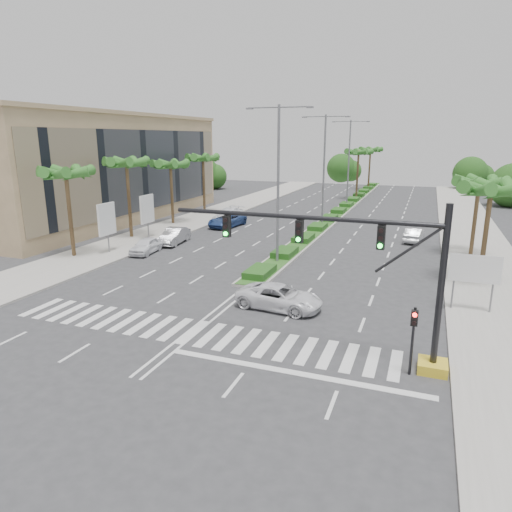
# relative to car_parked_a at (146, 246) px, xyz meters

# --- Properties ---
(ground) EXTENTS (160.00, 160.00, 0.00)m
(ground) POSITION_rel_car_parked_a_xyz_m (11.60, -13.22, -0.67)
(ground) COLOR #333335
(ground) RESTS_ON ground
(footpath_right) EXTENTS (6.00, 120.00, 0.15)m
(footpath_right) POSITION_rel_car_parked_a_xyz_m (26.80, 6.78, -0.60)
(footpath_right) COLOR gray
(footpath_right) RESTS_ON ground
(footpath_left) EXTENTS (6.00, 120.00, 0.15)m
(footpath_left) POSITION_rel_car_parked_a_xyz_m (-3.60, 6.78, -0.60)
(footpath_left) COLOR gray
(footpath_left) RESTS_ON ground
(median) EXTENTS (2.20, 75.00, 0.20)m
(median) POSITION_rel_car_parked_a_xyz_m (11.60, 31.78, -0.57)
(median) COLOR gray
(median) RESTS_ON ground
(median_grass) EXTENTS (1.80, 75.00, 0.04)m
(median_grass) POSITION_rel_car_parked_a_xyz_m (11.60, 31.78, -0.45)
(median_grass) COLOR #244E1B
(median_grass) RESTS_ON median
(building) EXTENTS (12.00, 36.00, 12.00)m
(building) POSITION_rel_car_parked_a_xyz_m (-14.40, 12.78, 5.33)
(building) COLOR tan
(building) RESTS_ON ground
(signal_gantry) EXTENTS (12.60, 1.20, 7.20)m
(signal_gantry) POSITION_rel_car_parked_a_xyz_m (20.87, -13.22, 2.79)
(signal_gantry) COLOR gold
(signal_gantry) RESTS_ON ground
(pedestrian_signal) EXTENTS (0.28, 0.36, 3.00)m
(pedestrian_signal) POSITION_rel_car_parked_a_xyz_m (22.20, -13.90, 1.37)
(pedestrian_signal) COLOR black
(pedestrian_signal) RESTS_ON ground
(direction_sign) EXTENTS (2.70, 0.11, 3.40)m
(direction_sign) POSITION_rel_car_parked_a_xyz_m (25.10, -5.23, 1.78)
(direction_sign) COLOR slate
(direction_sign) RESTS_ON ground
(billboard_near) EXTENTS (0.18, 2.10, 4.35)m
(billboard_near) POSITION_rel_car_parked_a_xyz_m (-2.90, -1.22, 2.29)
(billboard_near) COLOR slate
(billboard_near) RESTS_ON ground
(billboard_far) EXTENTS (0.18, 2.10, 4.35)m
(billboard_far) POSITION_rel_car_parked_a_xyz_m (-2.90, 4.78, 2.29)
(billboard_far) COLOR slate
(billboard_far) RESTS_ON ground
(palm_left_near) EXTENTS (4.57, 4.68, 7.55)m
(palm_left_near) POSITION_rel_car_parked_a_xyz_m (-4.90, -3.22, 6.02)
(palm_left_near) COLOR brown
(palm_left_near) RESTS_ON ground
(palm_left_mid) EXTENTS (4.57, 4.68, 7.95)m
(palm_left_mid) POSITION_rel_car_parked_a_xyz_m (-4.90, 4.78, 6.41)
(palm_left_mid) COLOR brown
(palm_left_mid) RESTS_ON ground
(palm_left_far) EXTENTS (4.57, 4.68, 7.35)m
(palm_left_far) POSITION_rel_car_parked_a_xyz_m (-4.90, 12.78, 5.83)
(palm_left_far) COLOR brown
(palm_left_far) RESTS_ON ground
(palm_left_end) EXTENTS (4.57, 4.68, 7.75)m
(palm_left_end) POSITION_rel_car_parked_a_xyz_m (-4.90, 20.78, 6.21)
(palm_left_end) COLOR brown
(palm_left_end) RESTS_ON ground
(palm_right_near) EXTENTS (4.57, 4.68, 7.05)m
(palm_right_near) POSITION_rel_car_parked_a_xyz_m (26.10, 0.78, 5.53)
(palm_right_near) COLOR brown
(palm_right_near) RESTS_ON ground
(palm_right_far) EXTENTS (4.57, 4.68, 6.75)m
(palm_right_far) POSITION_rel_car_parked_a_xyz_m (26.10, 8.78, 5.24)
(palm_right_far) COLOR brown
(palm_right_far) RESTS_ON ground
(palm_median_a) EXTENTS (4.57, 4.68, 8.05)m
(palm_median_a) POSITION_rel_car_parked_a_xyz_m (11.60, 41.78, 6.50)
(palm_median_a) COLOR brown
(palm_median_a) RESTS_ON ground
(palm_median_b) EXTENTS (4.57, 4.68, 8.05)m
(palm_median_b) POSITION_rel_car_parked_a_xyz_m (11.60, 56.78, 6.50)
(palm_median_b) COLOR brown
(palm_median_b) RESTS_ON ground
(streetlight_near) EXTENTS (5.10, 0.25, 12.00)m
(streetlight_near) POSITION_rel_car_parked_a_xyz_m (11.60, 0.78, 6.14)
(streetlight_near) COLOR slate
(streetlight_near) RESTS_ON ground
(streetlight_mid) EXTENTS (5.10, 0.25, 12.00)m
(streetlight_mid) POSITION_rel_car_parked_a_xyz_m (11.60, 16.78, 6.14)
(streetlight_mid) COLOR slate
(streetlight_mid) RESTS_ON ground
(streetlight_far) EXTENTS (5.10, 0.25, 12.00)m
(streetlight_far) POSITION_rel_car_parked_a_xyz_m (11.60, 32.78, 6.14)
(streetlight_far) COLOR slate
(streetlight_far) RESTS_ON ground
(car_parked_a) EXTENTS (2.00, 4.08, 1.34)m
(car_parked_a) POSITION_rel_car_parked_a_xyz_m (0.00, 0.00, 0.00)
(car_parked_a) COLOR white
(car_parked_a) RESTS_ON ground
(car_parked_b) EXTENTS (2.01, 4.60, 1.47)m
(car_parked_b) POSITION_rel_car_parked_a_xyz_m (0.37, 4.06, 0.06)
(car_parked_b) COLOR #A5A5A9
(car_parked_b) RESTS_ON ground
(car_parked_c) EXTENTS (3.04, 5.66, 1.51)m
(car_parked_c) POSITION_rel_car_parked_a_xyz_m (1.58, 13.53, 0.08)
(car_parked_c) COLOR navy
(car_parked_c) RESTS_ON ground
(car_parked_d) EXTENTS (2.38, 5.53, 1.59)m
(car_parked_d) POSITION_rel_car_parked_a_xyz_m (0.42, 16.37, 0.12)
(car_parked_d) COLOR white
(car_parked_d) RESTS_ON ground
(car_crossing) EXTENTS (5.25, 2.84, 1.40)m
(car_crossing) POSITION_rel_car_parked_a_xyz_m (14.72, -8.45, 0.03)
(car_crossing) COLOR white
(car_crossing) RESTS_ON ground
(car_right) EXTENTS (1.86, 4.23, 1.35)m
(car_right) POSITION_rel_car_parked_a_xyz_m (21.40, 12.85, 0.01)
(car_right) COLOR #BBBCC0
(car_right) RESTS_ON ground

